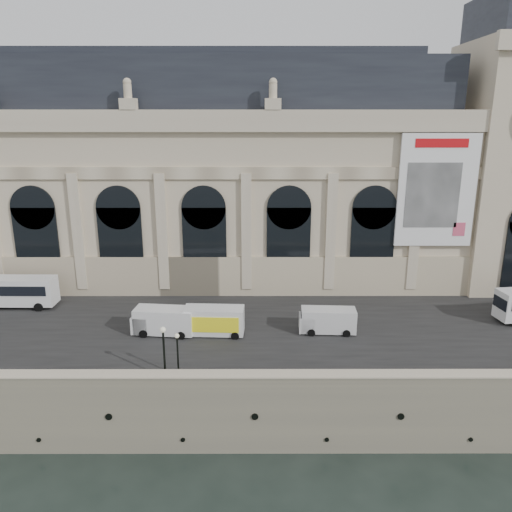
{
  "coord_description": "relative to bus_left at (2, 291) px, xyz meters",
  "views": [
    {
      "loc": [
        2.03,
        -35.77,
        27.47
      ],
      "look_at": [
        2.13,
        22.0,
        11.06
      ],
      "focal_mm": 35.0,
      "sensor_mm": 36.0,
      "label": 1
    }
  ],
  "objects": [
    {
      "name": "lamp_right",
      "position": [
        21.46,
        -16.27,
        0.34
      ],
      "size": [
        0.48,
        0.48,
        4.73
      ],
      "color": "black",
      "rests_on": "quay"
    },
    {
      "name": "street",
      "position": [
        27.01,
        -4.15,
        -1.98
      ],
      "size": [
        160.0,
        24.0,
        0.06
      ],
      "primitive_type": "cube",
      "color": "#2D2D2D",
      "rests_on": "quay"
    },
    {
      "name": "ground",
      "position": [
        27.01,
        -18.15,
        -8.01
      ],
      "size": [
        260.0,
        260.0,
        0.0
      ],
      "primitive_type": "plane",
      "color": "black",
      "rests_on": "ground"
    },
    {
      "name": "van_b",
      "position": [
        19.53,
        -7.29,
        -0.6
      ],
      "size": [
        6.42,
        3.08,
        2.77
      ],
      "color": "silver",
      "rests_on": "quay"
    },
    {
      "name": "bus_left",
      "position": [
        0.0,
        0.0,
        0.0
      ],
      "size": [
        12.24,
        2.97,
        3.59
      ],
      "color": "silver",
      "rests_on": "quay"
    },
    {
      "name": "museum",
      "position": [
        21.04,
        12.71,
        11.71
      ],
      "size": [
        69.0,
        18.7,
        29.1
      ],
      "color": "beige",
      "rests_on": "quay"
    },
    {
      "name": "box_truck",
      "position": [
        24.5,
        -7.45,
        -0.57
      ],
      "size": [
        7.25,
        2.83,
        2.88
      ],
      "color": "silver",
      "rests_on": "quay"
    },
    {
      "name": "van_c",
      "position": [
        36.13,
        -6.96,
        -0.72
      ],
      "size": [
        5.8,
        2.61,
        2.54
      ],
      "color": "silver",
      "rests_on": "quay"
    },
    {
      "name": "clock_pavilion",
      "position": [
        61.01,
        9.78,
        15.41
      ],
      "size": [
        13.0,
        14.72,
        36.7
      ],
      "color": "beige",
      "rests_on": "quay"
    },
    {
      "name": "quay",
      "position": [
        27.01,
        16.85,
        -5.01
      ],
      "size": [
        160.0,
        70.0,
        6.0
      ],
      "primitive_type": "cube",
      "color": "gray",
      "rests_on": "ground"
    },
    {
      "name": "parapet",
      "position": [
        27.01,
        -17.55,
        -1.4
      ],
      "size": [
        160.0,
        1.4,
        1.21
      ],
      "color": "gray",
      "rests_on": "quay"
    },
    {
      "name": "lamp_left",
      "position": [
        22.53,
        -15.9,
        -0.04
      ],
      "size": [
        0.41,
        0.41,
        3.98
      ],
      "color": "black",
      "rests_on": "quay"
    }
  ]
}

